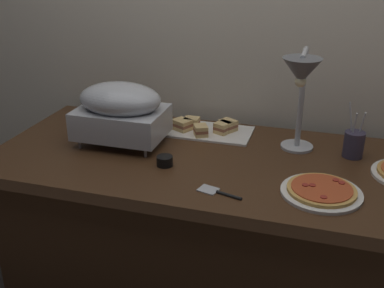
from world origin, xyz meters
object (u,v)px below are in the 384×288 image
object	(u,v)px
chafing_dish	(121,110)
utensil_holder	(354,144)
pizza_plate_center	(321,191)
sandwich_platter	(207,129)
sauce_cup_near	(165,161)
serving_spatula	(218,192)
heat_lamp	(301,81)

from	to	relation	value
chafing_dish	utensil_holder	distance (m)	1.00
chafing_dish	utensil_holder	xyz separation A→B (m)	(0.99, 0.15, -0.10)
pizza_plate_center	sandwich_platter	xyz separation A→B (m)	(-0.54, 0.45, 0.01)
sandwich_platter	sauce_cup_near	size ratio (longest dim) A/B	5.91
chafing_dish	serving_spatula	size ratio (longest dim) A/B	2.22
chafing_dish	sauce_cup_near	bearing A→B (deg)	-31.97
heat_lamp	utensil_holder	distance (m)	0.38
sandwich_platter	sauce_cup_near	xyz separation A→B (m)	(-0.07, -0.39, -0.00)
utensil_holder	serving_spatula	xyz separation A→B (m)	(-0.47, -0.47, -0.05)
chafing_dish	sauce_cup_near	distance (m)	0.33
pizza_plate_center	chafing_dish	bearing A→B (deg)	165.85
chafing_dish	sauce_cup_near	world-z (taller)	chafing_dish
chafing_dish	heat_lamp	distance (m)	0.78
sandwich_platter	chafing_dish	bearing A→B (deg)	-145.84
pizza_plate_center	utensil_holder	world-z (taller)	utensil_holder
chafing_dish	heat_lamp	bearing A→B (deg)	2.44
heat_lamp	sandwich_platter	bearing A→B (deg)	155.40
chafing_dish	pizza_plate_center	bearing A→B (deg)	-14.15
sauce_cup_near	serving_spatula	xyz separation A→B (m)	(0.26, -0.16, -0.02)
sandwich_platter	utensil_holder	world-z (taller)	utensil_holder
serving_spatula	sauce_cup_near	bearing A→B (deg)	148.71
utensil_holder	serving_spatula	size ratio (longest dim) A/B	1.33
chafing_dish	serving_spatula	distance (m)	0.63
sandwich_platter	sauce_cup_near	world-z (taller)	sandwich_platter
chafing_dish	utensil_holder	world-z (taller)	chafing_dish
pizza_plate_center	sandwich_platter	distance (m)	0.70
sauce_cup_near	heat_lamp	bearing A→B (deg)	21.39
chafing_dish	heat_lamp	xyz separation A→B (m)	(0.75, 0.03, 0.19)
pizza_plate_center	utensil_holder	size ratio (longest dim) A/B	1.26
sandwich_platter	sauce_cup_near	bearing A→B (deg)	-100.65
chafing_dish	serving_spatula	bearing A→B (deg)	-31.63
heat_lamp	sauce_cup_near	xyz separation A→B (m)	(-0.49, -0.19, -0.32)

